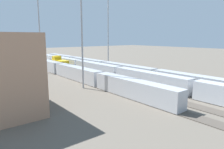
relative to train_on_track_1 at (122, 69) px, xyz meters
The scene contains 13 objects.
ground_plane 8.90m from the train_on_track_1, 144.70° to the left, with size 400.00×400.00×0.00m, color #60594F.
track_bed_0 8.88m from the train_on_track_1, 144.70° to the right, with size 140.00×2.80×0.12m, color #4C443D.
track_bed_1 7.34m from the train_on_track_1, behind, with size 140.00×2.80×0.12m, color #3D3833.
track_bed_2 8.88m from the train_on_track_1, 144.70° to the left, with size 140.00×2.80×0.12m, color #3D3833.
track_bed_3 12.41m from the train_on_track_1, 125.23° to the left, with size 140.00×2.80×0.12m, color #4C443D.
track_bed_4 16.70m from the train_on_track_1, 115.21° to the left, with size 140.00×2.80×0.12m, color #4C443D.
train_on_track_1 is the anchor object (origin of this frame).
train_on_track_2 5.82m from the train_on_track_1, 120.85° to the left, with size 139.00×3.00×4.40m.
train_on_track_3 28.05m from the train_on_track_1, 20.89° to the left, with size 10.00×3.00×5.00m.
train_on_track_4 15.39m from the train_on_track_1, 77.08° to the left, with size 71.40×3.00×3.80m.
light_mast_0 27.52m from the train_on_track_1, 25.13° to the right, with size 2.80×0.70×32.57m.
light_mast_1 34.16m from the train_on_track_1, 40.42° to the left, with size 2.80×0.70×32.43m.
light_mast_3 24.90m from the train_on_track_1, 109.61° to the left, with size 2.80×0.70×26.20m.
Camera 1 is at (-43.29, 39.72, 12.64)m, focal length 32.83 mm.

